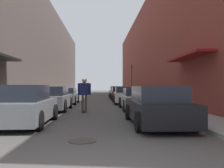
{
  "coord_description": "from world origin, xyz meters",
  "views": [
    {
      "loc": [
        0.33,
        -3.54,
        1.37
      ],
      "look_at": [
        0.97,
        10.45,
        1.5
      ],
      "focal_mm": 40.0,
      "sensor_mm": 36.0,
      "label": 1
    }
  ],
  "objects_px": {
    "parked_car_left_2": "(65,96)",
    "parked_car_right_3": "(120,93)",
    "parked_car_right_0": "(157,107)",
    "parked_car_left_0": "(21,106)",
    "parked_car_right_2": "(126,95)",
    "skateboarder": "(84,91)",
    "traffic_light": "(132,77)",
    "parked_car_right_1": "(137,99)",
    "manhole_cover": "(82,141)",
    "parked_car_right_4": "(117,92)",
    "parked_car_left_1": "(52,99)"
  },
  "relations": [
    {
      "from": "parked_car_left_2",
      "to": "parked_car_right_3",
      "type": "distance_m",
      "value": 7.68
    },
    {
      "from": "parked_car_right_0",
      "to": "parked_car_left_0",
      "type": "bearing_deg",
      "value": 176.88
    },
    {
      "from": "parked_car_right_2",
      "to": "skateboarder",
      "type": "height_order",
      "value": "skateboarder"
    },
    {
      "from": "parked_car_right_3",
      "to": "traffic_light",
      "type": "xyz_separation_m",
      "value": [
        1.93,
        5.71,
        1.88
      ]
    },
    {
      "from": "parked_car_right_0",
      "to": "traffic_light",
      "type": "relative_size",
      "value": 1.17
    },
    {
      "from": "parked_car_right_2",
      "to": "traffic_light",
      "type": "bearing_deg",
      "value": 80.53
    },
    {
      "from": "parked_car_right_0",
      "to": "traffic_light",
      "type": "distance_m",
      "value": 22.86
    },
    {
      "from": "parked_car_right_1",
      "to": "manhole_cover",
      "type": "xyz_separation_m",
      "value": [
        -2.61,
        -8.31,
        -0.61
      ]
    },
    {
      "from": "parked_car_right_4",
      "to": "parked_car_right_2",
      "type": "bearing_deg",
      "value": -90.01
    },
    {
      "from": "parked_car_left_1",
      "to": "parked_car_right_1",
      "type": "bearing_deg",
      "value": 2.97
    },
    {
      "from": "parked_car_left_2",
      "to": "parked_car_right_0",
      "type": "bearing_deg",
      "value": -66.5
    },
    {
      "from": "skateboarder",
      "to": "parked_car_left_1",
      "type": "bearing_deg",
      "value": 149.75
    },
    {
      "from": "parked_car_left_2",
      "to": "parked_car_right_0",
      "type": "xyz_separation_m",
      "value": [
        4.79,
        -11.01,
        0.04
      ]
    },
    {
      "from": "manhole_cover",
      "to": "parked_car_left_0",
      "type": "bearing_deg",
      "value": 130.86
    },
    {
      "from": "parked_car_left_2",
      "to": "manhole_cover",
      "type": "relative_size",
      "value": 6.02
    },
    {
      "from": "parked_car_right_4",
      "to": "traffic_light",
      "type": "xyz_separation_m",
      "value": [
        1.93,
        0.16,
        1.85
      ]
    },
    {
      "from": "parked_car_right_0",
      "to": "traffic_light",
      "type": "height_order",
      "value": "traffic_light"
    },
    {
      "from": "parked_car_right_2",
      "to": "parked_car_right_3",
      "type": "relative_size",
      "value": 1.03
    },
    {
      "from": "parked_car_right_0",
      "to": "parked_car_right_3",
      "type": "distance_m",
      "value": 16.99
    },
    {
      "from": "skateboarder",
      "to": "manhole_cover",
      "type": "xyz_separation_m",
      "value": [
        0.4,
        -6.97,
        -1.11
      ]
    },
    {
      "from": "parked_car_right_3",
      "to": "parked_car_left_0",
      "type": "bearing_deg",
      "value": -106.16
    },
    {
      "from": "parked_car_left_1",
      "to": "parked_car_right_4",
      "type": "distance_m",
      "value": 17.61
    },
    {
      "from": "parked_car_left_1",
      "to": "parked_car_right_2",
      "type": "height_order",
      "value": "parked_car_left_1"
    },
    {
      "from": "parked_car_right_1",
      "to": "manhole_cover",
      "type": "bearing_deg",
      "value": -107.41
    },
    {
      "from": "parked_car_right_4",
      "to": "traffic_light",
      "type": "bearing_deg",
      "value": 4.81
    },
    {
      "from": "parked_car_left_0",
      "to": "skateboarder",
      "type": "bearing_deg",
      "value": 65.06
    },
    {
      "from": "parked_car_right_4",
      "to": "parked_car_right_3",
      "type": "bearing_deg",
      "value": -90.07
    },
    {
      "from": "parked_car_left_0",
      "to": "parked_car_right_0",
      "type": "bearing_deg",
      "value": -3.12
    },
    {
      "from": "manhole_cover",
      "to": "traffic_light",
      "type": "relative_size",
      "value": 0.18
    },
    {
      "from": "parked_car_left_1",
      "to": "parked_car_right_0",
      "type": "distance_m",
      "value": 7.31
    },
    {
      "from": "parked_car_left_0",
      "to": "manhole_cover",
      "type": "relative_size",
      "value": 5.96
    },
    {
      "from": "manhole_cover",
      "to": "parked_car_right_1",
      "type": "bearing_deg",
      "value": 72.59
    },
    {
      "from": "parked_car_left_2",
      "to": "traffic_light",
      "type": "relative_size",
      "value": 1.08
    },
    {
      "from": "parked_car_right_1",
      "to": "parked_car_right_2",
      "type": "height_order",
      "value": "parked_car_right_2"
    },
    {
      "from": "parked_car_right_1",
      "to": "parked_car_left_0",
      "type": "bearing_deg",
      "value": -131.73
    },
    {
      "from": "parked_car_left_2",
      "to": "parked_car_right_2",
      "type": "distance_m",
      "value": 4.84
    },
    {
      "from": "parked_car_left_1",
      "to": "parked_car_right_4",
      "type": "relative_size",
      "value": 0.92
    },
    {
      "from": "parked_car_left_1",
      "to": "parked_car_right_0",
      "type": "relative_size",
      "value": 0.94
    },
    {
      "from": "parked_car_right_1",
      "to": "manhole_cover",
      "type": "height_order",
      "value": "parked_car_right_1"
    },
    {
      "from": "parked_car_right_0",
      "to": "manhole_cover",
      "type": "xyz_separation_m",
      "value": [
        -2.44,
        -2.47,
        -0.64
      ]
    },
    {
      "from": "parked_car_left_2",
      "to": "skateboarder",
      "type": "relative_size",
      "value": 2.33
    },
    {
      "from": "parked_car_right_0",
      "to": "parked_car_right_3",
      "type": "bearing_deg",
      "value": 89.86
    },
    {
      "from": "parked_car_right_4",
      "to": "manhole_cover",
      "type": "relative_size",
      "value": 6.67
    },
    {
      "from": "parked_car_left_1",
      "to": "traffic_light",
      "type": "distance_m",
      "value": 18.47
    },
    {
      "from": "parked_car_left_2",
      "to": "parked_car_right_1",
      "type": "height_order",
      "value": "parked_car_right_1"
    },
    {
      "from": "manhole_cover",
      "to": "parked_car_right_2",
      "type": "bearing_deg",
      "value": 79.66
    },
    {
      "from": "parked_car_left_1",
      "to": "parked_car_left_0",
      "type": "bearing_deg",
      "value": -91.01
    },
    {
      "from": "parked_car_left_0",
      "to": "traffic_light",
      "type": "relative_size",
      "value": 1.07
    },
    {
      "from": "parked_car_left_0",
      "to": "parked_car_left_1",
      "type": "distance_m",
      "value": 5.32
    },
    {
      "from": "parked_car_right_3",
      "to": "traffic_light",
      "type": "distance_m",
      "value": 6.32
    }
  ]
}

